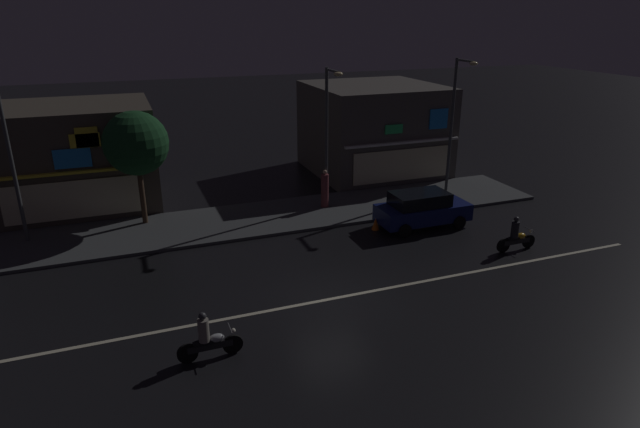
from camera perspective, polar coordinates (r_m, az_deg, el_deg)
ground_plane at (r=19.02m, az=1.23°, el=-8.99°), size 140.00×140.00×0.00m
lane_divider_stripe at (r=19.02m, az=1.23°, el=-8.97°), size 26.83×0.16×0.01m
sidewalk_far at (r=26.19m, az=-5.58°, el=-0.36°), size 28.24×4.44×0.14m
storefront_left_block at (r=29.89m, az=-24.55°, el=5.55°), size 7.64×6.42×5.17m
storefront_center_block at (r=33.76m, az=5.63°, el=8.98°), size 7.41×7.66×5.32m
streetlamp_west at (r=25.10m, az=-30.32°, el=6.96°), size 0.44×1.64×7.76m
streetlamp_mid at (r=26.27m, az=0.88°, el=9.18°), size 0.44×1.64×6.84m
streetlamp_east at (r=29.29m, az=14.06°, el=10.03°), size 0.44×1.64×7.10m
pedestrian_on_sidewalk at (r=27.05m, az=0.51°, el=2.58°), size 0.38×0.38×1.92m
street_tree at (r=25.49m, az=-18.90°, el=7.07°), size 2.88×2.88×5.22m
parked_car_near_kerb at (r=25.32m, az=10.73°, el=0.55°), size 4.30×1.98×1.67m
motorcycle_lead at (r=16.10m, az=-11.78°, el=-12.84°), size 1.90×0.60×1.52m
motorcycle_following at (r=23.88m, az=20.03°, el=-2.23°), size 1.90×0.60×1.52m
traffic_cone at (r=24.85m, az=5.89°, el=-1.05°), size 0.36×0.36×0.55m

